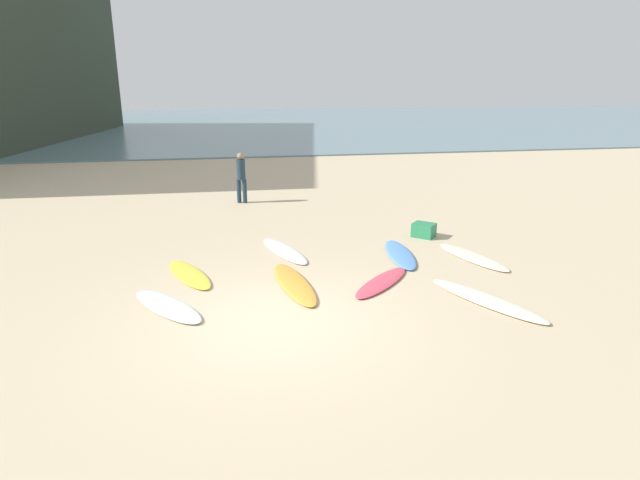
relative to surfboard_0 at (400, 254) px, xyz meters
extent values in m
plane|color=#C6B28E|center=(-3.24, -3.06, -0.04)|extent=(120.00, 120.00, 0.00)
cube|color=slate|center=(-3.24, 36.24, 0.00)|extent=(120.00, 40.00, 0.08)
ellipsoid|color=#568FE1|center=(0.00, 0.00, 0.00)|extent=(0.79, 2.24, 0.08)
ellipsoid|color=white|center=(-2.66, 0.76, -0.01)|extent=(1.21, 2.31, 0.07)
ellipsoid|color=gold|center=(-2.69, -1.41, 0.00)|extent=(0.90, 2.49, 0.08)
ellipsoid|color=white|center=(-5.12, -2.10, 0.00)|extent=(1.67, 2.02, 0.08)
ellipsoid|color=beige|center=(1.60, -0.47, -0.01)|extent=(1.21, 2.31, 0.07)
ellipsoid|color=silver|center=(0.76, -2.86, 0.00)|extent=(1.65, 2.57, 0.08)
ellipsoid|color=yellow|center=(-4.81, -0.49, -0.01)|extent=(1.29, 2.10, 0.07)
ellipsoid|color=#D8475B|center=(-0.92, -1.63, -0.01)|extent=(1.74, 1.83, 0.07)
cylinder|color=#1E3342|center=(-3.55, 6.23, 0.35)|extent=(0.14, 0.14, 0.79)
cylinder|color=#1E3342|center=(-3.36, 6.17, 0.35)|extent=(0.14, 0.14, 0.79)
cylinder|color=#1E3342|center=(-3.46, 6.20, 1.07)|extent=(0.36, 0.36, 0.66)
sphere|color=#9E7051|center=(-3.46, 6.20, 1.51)|extent=(0.21, 0.21, 0.21)
cube|color=#287F51|center=(1.10, 1.39, 0.14)|extent=(0.70, 0.69, 0.37)
camera|label=1|loc=(-3.93, -11.47, 4.04)|focal=30.19mm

